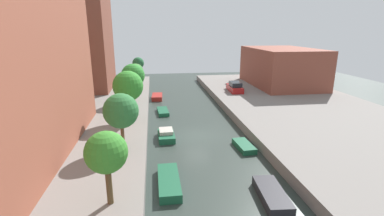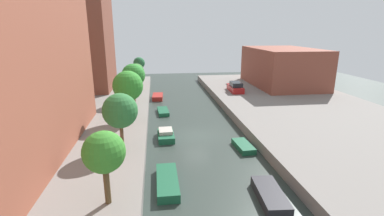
{
  "view_description": "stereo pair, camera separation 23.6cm",
  "coord_description": "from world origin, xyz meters",
  "px_view_note": "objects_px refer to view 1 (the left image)",
  "views": [
    {
      "loc": [
        -4.19,
        -26.61,
        10.54
      ],
      "look_at": [
        0.17,
        4.6,
        1.63
      ],
      "focal_mm": 26.16,
      "sensor_mm": 36.0,
      "label": 1
    },
    {
      "loc": [
        -3.96,
        -26.64,
        10.54
      ],
      "look_at": [
        0.17,
        4.6,
        1.63
      ],
      "focal_mm": 26.16,
      "sensor_mm": 36.0,
      "label": 2
    }
  ],
  "objects_px": {
    "apartment_tower_far": "(74,20)",
    "moored_boat_right_1": "(272,195)",
    "moored_boat_left_1": "(169,182)",
    "moored_boat_right_2": "(244,146)",
    "moored_boat_left_4": "(157,97)",
    "street_tree_0": "(106,153)",
    "low_block_right": "(281,67)",
    "street_tree_2": "(128,86)",
    "street_tree_5": "(138,63)",
    "street_tree_3": "(133,76)",
    "street_tree_4": "(136,71)",
    "parked_car": "(235,87)",
    "moored_boat_left_3": "(163,111)",
    "moored_boat_left_2": "(166,135)",
    "street_tree_1": "(121,111)"
  },
  "relations": [
    {
      "from": "apartment_tower_far",
      "to": "moored_boat_right_1",
      "type": "distance_m",
      "value": 39.47
    },
    {
      "from": "moored_boat_left_1",
      "to": "moored_boat_left_4",
      "type": "height_order",
      "value": "moored_boat_left_4"
    },
    {
      "from": "street_tree_0",
      "to": "street_tree_2",
      "type": "distance_m",
      "value": 15.14
    },
    {
      "from": "street_tree_5",
      "to": "moored_boat_left_4",
      "type": "bearing_deg",
      "value": -72.63
    },
    {
      "from": "low_block_right",
      "to": "apartment_tower_far",
      "type": "bearing_deg",
      "value": 177.98
    },
    {
      "from": "street_tree_0",
      "to": "moored_boat_left_3",
      "type": "distance_m",
      "value": 21.29
    },
    {
      "from": "apartment_tower_far",
      "to": "street_tree_5",
      "type": "bearing_deg",
      "value": 31.03
    },
    {
      "from": "apartment_tower_far",
      "to": "street_tree_1",
      "type": "height_order",
      "value": "apartment_tower_far"
    },
    {
      "from": "apartment_tower_far",
      "to": "moored_boat_right_2",
      "type": "relative_size",
      "value": 7.1
    },
    {
      "from": "parked_car",
      "to": "moored_boat_left_4",
      "type": "xyz_separation_m",
      "value": [
        -12.27,
        0.67,
        -1.31
      ]
    },
    {
      "from": "street_tree_1",
      "to": "street_tree_4",
      "type": "distance_m",
      "value": 22.43
    },
    {
      "from": "street_tree_5",
      "to": "apartment_tower_far",
      "type": "bearing_deg",
      "value": -148.97
    },
    {
      "from": "street_tree_3",
      "to": "moored_boat_left_2",
      "type": "relative_size",
      "value": 1.68
    },
    {
      "from": "street_tree_1",
      "to": "moored_boat_left_1",
      "type": "distance_m",
      "value": 7.02
    },
    {
      "from": "street_tree_3",
      "to": "moored_boat_right_2",
      "type": "height_order",
      "value": "street_tree_3"
    },
    {
      "from": "low_block_right",
      "to": "moored_boat_left_1",
      "type": "xyz_separation_m",
      "value": [
        -21.39,
        -28.82,
        -3.89
      ]
    },
    {
      "from": "street_tree_3",
      "to": "parked_car",
      "type": "xyz_separation_m",
      "value": [
        15.42,
        4.5,
        -2.94
      ]
    },
    {
      "from": "street_tree_0",
      "to": "moored_boat_left_2",
      "type": "bearing_deg",
      "value": 72.39
    },
    {
      "from": "parked_car",
      "to": "moored_boat_left_1",
      "type": "bearing_deg",
      "value": -115.75
    },
    {
      "from": "low_block_right",
      "to": "street_tree_5",
      "type": "distance_m",
      "value": 25.75
    },
    {
      "from": "low_block_right",
      "to": "street_tree_5",
      "type": "xyz_separation_m",
      "value": [
        -24.86,
        6.7,
        0.25
      ]
    },
    {
      "from": "street_tree_1",
      "to": "moored_boat_left_2",
      "type": "bearing_deg",
      "value": 47.44
    },
    {
      "from": "moored_boat_left_3",
      "to": "moored_boat_right_1",
      "type": "height_order",
      "value": "moored_boat_right_1"
    },
    {
      "from": "parked_car",
      "to": "moored_boat_right_2",
      "type": "distance_m",
      "value": 20.04
    },
    {
      "from": "low_block_right",
      "to": "street_tree_2",
      "type": "distance_m",
      "value": 29.95
    },
    {
      "from": "apartment_tower_far",
      "to": "street_tree_0",
      "type": "relative_size",
      "value": 5.08
    },
    {
      "from": "moored_boat_left_2",
      "to": "moored_boat_right_2",
      "type": "distance_m",
      "value": 7.7
    },
    {
      "from": "apartment_tower_far",
      "to": "street_tree_3",
      "type": "bearing_deg",
      "value": -46.85
    },
    {
      "from": "street_tree_2",
      "to": "street_tree_5",
      "type": "height_order",
      "value": "street_tree_2"
    },
    {
      "from": "street_tree_3",
      "to": "street_tree_4",
      "type": "height_order",
      "value": "street_tree_3"
    },
    {
      "from": "moored_boat_right_2",
      "to": "street_tree_3",
      "type": "bearing_deg",
      "value": 125.54
    },
    {
      "from": "parked_car",
      "to": "moored_boat_left_3",
      "type": "distance_m",
      "value": 13.78
    },
    {
      "from": "moored_boat_right_1",
      "to": "apartment_tower_far",
      "type": "bearing_deg",
      "value": 120.32
    },
    {
      "from": "apartment_tower_far",
      "to": "street_tree_0",
      "type": "xyz_separation_m",
      "value": [
        9.14,
        -33.02,
        -7.85
      ]
    },
    {
      "from": "street_tree_0",
      "to": "street_tree_5",
      "type": "height_order",
      "value": "street_tree_5"
    },
    {
      "from": "moored_boat_left_4",
      "to": "moored_boat_left_3",
      "type": "bearing_deg",
      "value": -85.69
    },
    {
      "from": "low_block_right",
      "to": "street_tree_4",
      "type": "height_order",
      "value": "low_block_right"
    },
    {
      "from": "street_tree_2",
      "to": "moored_boat_right_2",
      "type": "xyz_separation_m",
      "value": [
        10.65,
        -6.76,
        -4.52
      ]
    },
    {
      "from": "street_tree_3",
      "to": "moored_boat_left_3",
      "type": "height_order",
      "value": "street_tree_3"
    },
    {
      "from": "street_tree_0",
      "to": "moored_boat_left_2",
      "type": "relative_size",
      "value": 1.4
    },
    {
      "from": "moored_boat_left_4",
      "to": "street_tree_0",
      "type": "bearing_deg",
      "value": -96.31
    },
    {
      "from": "street_tree_1",
      "to": "street_tree_5",
      "type": "bearing_deg",
      "value": 90.0
    },
    {
      "from": "parked_car",
      "to": "moored_boat_left_1",
      "type": "height_order",
      "value": "parked_car"
    },
    {
      "from": "moored_boat_left_1",
      "to": "moored_boat_right_2",
      "type": "relative_size",
      "value": 1.44
    },
    {
      "from": "moored_boat_left_1",
      "to": "moored_boat_right_2",
      "type": "xyz_separation_m",
      "value": [
        7.17,
        5.37,
        -0.05
      ]
    },
    {
      "from": "moored_boat_right_1",
      "to": "moored_boat_left_3",
      "type": "bearing_deg",
      "value": 107.02
    },
    {
      "from": "street_tree_1",
      "to": "street_tree_2",
      "type": "relative_size",
      "value": 0.86
    },
    {
      "from": "street_tree_3",
      "to": "street_tree_5",
      "type": "relative_size",
      "value": 1.13
    },
    {
      "from": "street_tree_2",
      "to": "moored_boat_right_1",
      "type": "relative_size",
      "value": 1.35
    },
    {
      "from": "street_tree_0",
      "to": "moored_boat_right_2",
      "type": "bearing_deg",
      "value": 38.17
    }
  ]
}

